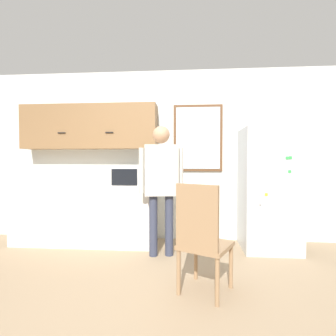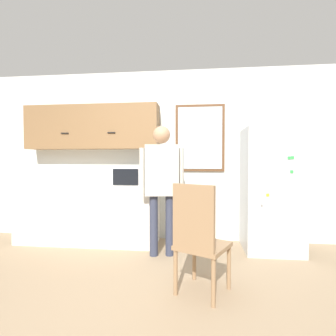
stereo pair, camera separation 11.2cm
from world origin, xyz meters
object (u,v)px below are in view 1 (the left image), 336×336
at_px(microwave, 131,176).
at_px(refrigerator, 269,189).
at_px(person, 161,177).
at_px(chair, 202,236).

relative_size(microwave, refrigerator, 0.31).
bearing_deg(refrigerator, person, -165.30).
bearing_deg(chair, person, -37.57).
height_order(person, chair, person).
distance_m(person, refrigerator, 1.56).
xyz_separation_m(microwave, refrigerator, (2.00, 0.03, -0.17)).
relative_size(refrigerator, chair, 1.63).
bearing_deg(refrigerator, chair, -126.13).
bearing_deg(chair, refrigerator, -99.85).
height_order(person, refrigerator, refrigerator).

